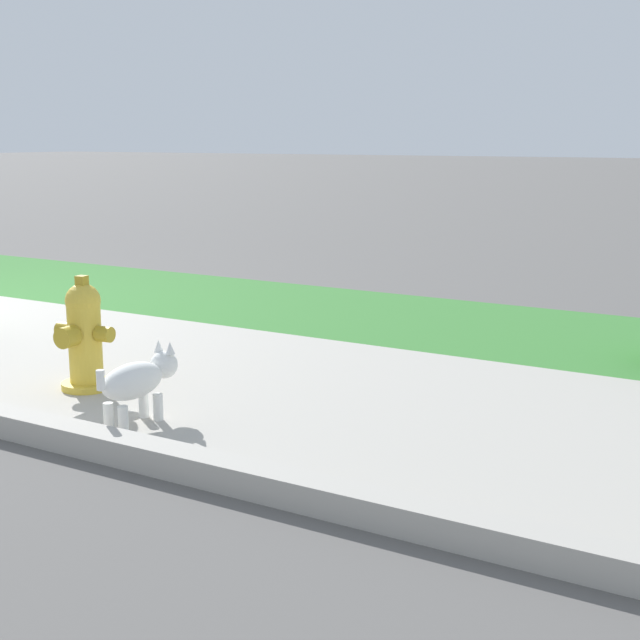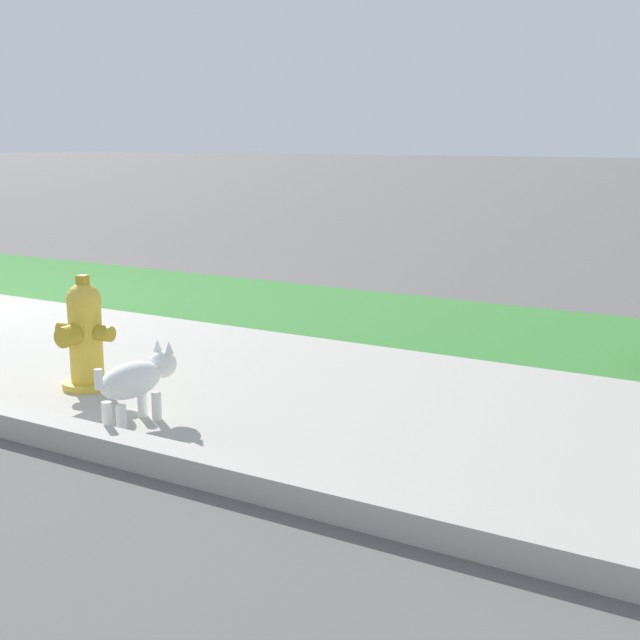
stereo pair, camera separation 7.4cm
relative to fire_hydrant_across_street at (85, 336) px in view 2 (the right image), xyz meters
name	(u,v)px [view 2 (the right image)]	position (x,y,z in m)	size (l,w,h in m)	color
grass_verge	(79,280)	(-3.04, 2.81, -0.31)	(18.00, 1.99, 0.01)	#387A33
fire_hydrant_across_street	(85,336)	(0.00, 0.00, 0.00)	(0.38, 0.35, 0.67)	gold
small_white_dog	(137,379)	(0.69, -0.32, -0.08)	(0.19, 0.55, 0.40)	white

